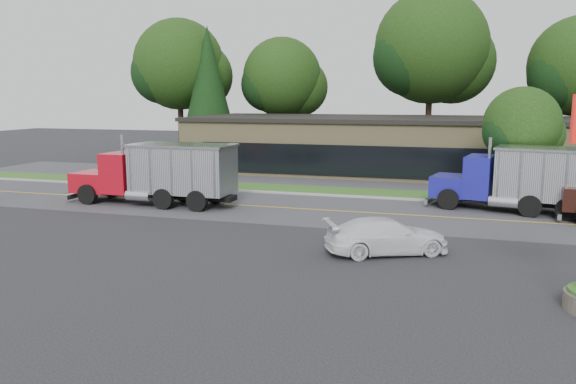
# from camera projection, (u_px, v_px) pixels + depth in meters

# --- Properties ---
(ground) EXTENTS (140.00, 140.00, 0.00)m
(ground) POSITION_uv_depth(u_px,v_px,m) (270.00, 257.00, 20.89)
(ground) COLOR #36363B
(ground) RESTS_ON ground
(road) EXTENTS (60.00, 8.00, 0.02)m
(road) POSITION_uv_depth(u_px,v_px,m) (324.00, 210.00, 29.40)
(road) COLOR #535358
(road) RESTS_ON ground
(center_line) EXTENTS (60.00, 0.12, 0.01)m
(center_line) POSITION_uv_depth(u_px,v_px,m) (324.00, 210.00, 29.40)
(center_line) COLOR gold
(center_line) RESTS_ON ground
(curb) EXTENTS (60.00, 0.30, 0.12)m
(curb) POSITION_uv_depth(u_px,v_px,m) (340.00, 197.00, 33.37)
(curb) COLOR #9E9E99
(curb) RESTS_ON ground
(grass_verge) EXTENTS (60.00, 3.40, 0.03)m
(grass_verge) POSITION_uv_depth(u_px,v_px,m) (345.00, 192.00, 35.07)
(grass_verge) COLOR #3C6623
(grass_verge) RESTS_ON ground
(far_parking) EXTENTS (60.00, 7.00, 0.02)m
(far_parking) POSITION_uv_depth(u_px,v_px,m) (359.00, 181.00, 39.79)
(far_parking) COLOR #535358
(far_parking) RESTS_ON ground
(strip_mall) EXTENTS (32.00, 12.00, 4.00)m
(strip_mall) POSITION_uv_depth(u_px,v_px,m) (397.00, 146.00, 44.57)
(strip_mall) COLOR tan
(strip_mall) RESTS_ON ground
(tree_far_a) EXTENTS (9.44, 8.88, 13.46)m
(tree_far_a) POSITION_uv_depth(u_px,v_px,m) (181.00, 69.00, 55.37)
(tree_far_a) COLOR #382619
(tree_far_a) RESTS_ON ground
(tree_far_b) EXTENTS (8.12, 7.65, 11.59)m
(tree_far_b) POSITION_uv_depth(u_px,v_px,m) (283.00, 81.00, 54.65)
(tree_far_b) COLOR #382619
(tree_far_b) RESTS_ON ground
(tree_far_c) EXTENTS (10.76, 10.13, 15.35)m
(tree_far_c) POSITION_uv_depth(u_px,v_px,m) (433.00, 53.00, 50.33)
(tree_far_c) COLOR #382619
(tree_far_c) RESTS_ON ground
(evergreen_left) EXTENTS (5.47, 5.47, 12.42)m
(evergreen_left) POSITION_uv_depth(u_px,v_px,m) (208.00, 86.00, 52.59)
(evergreen_left) COLOR #382619
(evergreen_left) RESTS_ON ground
(tree_verge) EXTENTS (4.53, 4.26, 6.46)m
(tree_verge) POSITION_uv_depth(u_px,v_px,m) (523.00, 129.00, 31.60)
(tree_verge) COLOR #382619
(tree_verge) RESTS_ON ground
(dump_truck_red) EXTENTS (9.51, 2.76, 3.36)m
(dump_truck_red) POSITION_uv_depth(u_px,v_px,m) (162.00, 172.00, 30.62)
(dump_truck_red) COLOR black
(dump_truck_red) RESTS_ON ground
(dump_truck_blue) EXTENTS (8.24, 4.11, 3.36)m
(dump_truck_blue) POSITION_uv_depth(u_px,v_px,m) (521.00, 177.00, 28.67)
(dump_truck_blue) COLOR black
(dump_truck_blue) RESTS_ON ground
(rally_car) EXTENTS (5.04, 3.78, 1.36)m
(rally_car) POSITION_uv_depth(u_px,v_px,m) (387.00, 236.00, 21.25)
(rally_car) COLOR white
(rally_car) RESTS_ON ground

